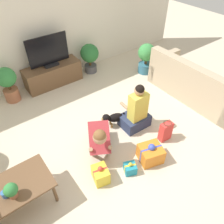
# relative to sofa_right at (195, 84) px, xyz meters

# --- Properties ---
(ground_plane) EXTENTS (16.00, 16.00, 0.00)m
(ground_plane) POSITION_rel_sofa_right_xyz_m (-2.41, -0.03, -0.31)
(ground_plane) COLOR beige
(wall_back) EXTENTS (8.40, 0.06, 2.60)m
(wall_back) POSITION_rel_sofa_right_xyz_m (-2.41, 2.60, 0.99)
(wall_back) COLOR silver
(wall_back) RESTS_ON ground_plane
(sofa_right) EXTENTS (0.87, 2.09, 0.87)m
(sofa_right) POSITION_rel_sofa_right_xyz_m (0.00, 0.00, 0.00)
(sofa_right) COLOR tan
(sofa_right) RESTS_ON ground_plane
(coffee_table) EXTENTS (1.08, 0.61, 0.45)m
(coffee_table) POSITION_rel_sofa_right_xyz_m (-4.02, -0.18, 0.09)
(coffee_table) COLOR brown
(coffee_table) RESTS_ON ground_plane
(tv_console) EXTENTS (1.31, 0.45, 0.49)m
(tv_console) POSITION_rel_sofa_right_xyz_m (-2.27, 2.30, -0.07)
(tv_console) COLOR brown
(tv_console) RESTS_ON ground_plane
(tv) EXTENTS (0.93, 0.20, 0.69)m
(tv) POSITION_rel_sofa_right_xyz_m (-2.27, 2.30, 0.49)
(tv) COLOR black
(tv) RESTS_ON tv_console
(potted_plant_corner_right) EXTENTS (0.43, 0.43, 0.76)m
(potted_plant_corner_right) POSITION_rel_sofa_right_xyz_m (-0.15, 1.39, 0.12)
(potted_plant_corner_right) COLOR #336B84
(potted_plant_corner_right) RESTS_ON ground_plane
(potted_plant_back_right) EXTENTS (0.45, 0.45, 0.74)m
(potted_plant_back_right) POSITION_rel_sofa_right_xyz_m (-1.26, 2.25, 0.13)
(potted_plant_back_right) COLOR #4C4C51
(potted_plant_back_right) RESTS_ON ground_plane
(potted_plant_back_left) EXTENTS (0.41, 0.41, 0.79)m
(potted_plant_back_left) POSITION_rel_sofa_right_xyz_m (-3.27, 2.25, 0.14)
(potted_plant_back_left) COLOR #A36042
(potted_plant_back_left) RESTS_ON ground_plane
(person_kneeling) EXTENTS (0.65, 0.82, 0.80)m
(person_kneeling) POSITION_rel_sofa_right_xyz_m (-2.56, -0.07, 0.04)
(person_kneeling) COLOR #23232D
(person_kneeling) RESTS_ON ground_plane
(person_sitting) EXTENTS (0.53, 0.49, 0.96)m
(person_sitting) POSITION_rel_sofa_right_xyz_m (-1.66, 0.05, 0.03)
(person_sitting) COLOR #283351
(person_sitting) RESTS_ON ground_plane
(dog) EXTENTS (0.49, 0.26, 0.31)m
(dog) POSITION_rel_sofa_right_xyz_m (-1.99, 0.30, -0.12)
(dog) COLOR black
(dog) RESTS_ON ground_plane
(gift_box_a) EXTENTS (0.44, 0.42, 0.36)m
(gift_box_a) POSITION_rel_sofa_right_xyz_m (-1.98, -0.69, -0.17)
(gift_box_a) COLOR orange
(gift_box_a) RESTS_ON ground_plane
(gift_box_b) EXTENTS (0.28, 0.31, 0.31)m
(gift_box_b) POSITION_rel_sofa_right_xyz_m (-2.85, -0.51, -0.19)
(gift_box_b) COLOR yellow
(gift_box_b) RESTS_ON ground_plane
(gift_box_c) EXTENTS (0.23, 0.23, 0.22)m
(gift_box_c) POSITION_rel_sofa_right_xyz_m (-2.40, -0.68, -0.23)
(gift_box_c) COLOR teal
(gift_box_c) RESTS_ON ground_plane
(gift_bag_a) EXTENTS (0.23, 0.15, 0.40)m
(gift_bag_a) POSITION_rel_sofa_right_xyz_m (-1.46, -0.52, -0.12)
(gift_bag_a) COLOR red
(gift_bag_a) RESTS_ON ground_plane
(mug) EXTENTS (0.12, 0.08, 0.09)m
(mug) POSITION_rel_sofa_right_xyz_m (-4.05, -0.25, 0.18)
(mug) COLOR #386BAD
(mug) RESTS_ON coffee_table
(tabletop_plant) EXTENTS (0.17, 0.17, 0.22)m
(tabletop_plant) POSITION_rel_sofa_right_xyz_m (-3.98, -0.30, 0.26)
(tabletop_plant) COLOR #A36042
(tabletop_plant) RESTS_ON coffee_table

